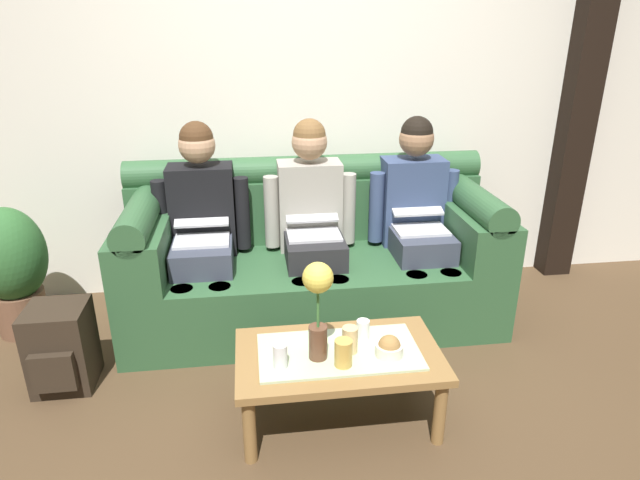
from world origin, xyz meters
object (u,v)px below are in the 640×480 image
Objects in this scene: snack_bowl at (389,348)px; potted_plant at (12,265)px; cup_near_left at (280,356)px; couch at (312,260)px; cup_far_left at (344,353)px; cup_far_center at (350,340)px; cup_near_right at (318,334)px; backpack_left at (61,348)px; cup_far_right at (363,329)px; coffee_table at (339,361)px; person_right at (416,211)px; person_left at (202,221)px; person_middle at (312,216)px; flower_vase at (318,299)px.

potted_plant is at bearing 151.01° from snack_bowl.
potted_plant reaches higher than cup_near_left.
cup_far_left is at bearing -89.90° from couch.
snack_bowl is 0.18m from cup_far_center.
cup_far_center is (0.13, -0.11, 0.02)m from cup_near_right.
snack_bowl reaches higher than backpack_left.
cup_far_left is at bearing -121.45° from cup_far_right.
snack_bowl reaches higher than coffee_table.
cup_far_right reaches higher than backpack_left.
person_right reaches higher than backpack_left.
snack_bowl is at bearing -112.14° from person_right.
cup_far_center is at bearing -39.71° from cup_near_right.
cup_near_right is (0.56, -0.91, -0.25)m from person_left.
person_middle is 1.76m from potted_plant.
person_right is 9.93× the size of cup_far_center.
cup_far_right is 2.09m from potted_plant.
person_right is 13.99× the size of cup_far_right.
flower_vase reaches higher than snack_bowl.
cup_near_left is (-0.27, -1.09, 0.05)m from couch.
person_middle and person_right have the same top height.
backpack_left is at bearing 161.97° from cup_far_center.
person_left and person_right have the same top height.
cup_far_right is 0.11× the size of potted_plant.
person_left reaches higher than snack_bowl.
cup_near_right is (-0.08, -0.91, 0.04)m from couch.
couch is 1.12m from cup_near_left.
coffee_table is at bearing 91.04° from cup_far_left.
backpack_left is (-1.24, 0.48, -0.44)m from flower_vase.
backpack_left is (-1.26, 0.34, -0.19)m from cup_near_right.
couch is 18.01× the size of snack_bowl.
snack_bowl is 1.64m from backpack_left.
person_right reaches higher than cup_far_left.
person_middle is 1.05m from flower_vase.
couch is 18.24× the size of cup_far_left.
snack_bowl is 0.22m from cup_far_left.
flower_vase is 0.29m from cup_near_right.
person_left reaches higher than potted_plant.
cup_near_right is 0.21m from cup_far_right.
snack_bowl is at bearing -51.04° from person_left.
backpack_left is (-1.34, 0.44, -0.10)m from coffee_table.
cup_far_left is (0.09, -0.20, 0.02)m from cup_near_right.
couch is at bearing 98.08° from cup_far_right.
person_left is 1.10m from cup_near_right.
potted_plant reaches higher than cup_far_center.
person_left reaches higher than cup_near_left.
cup_near_left is 1.24× the size of cup_far_right.
person_middle is at bearing 84.77° from cup_near_right.
person_left is 1.25m from cup_far_center.
person_right reaches higher than cup_near_left.
person_right reaches higher than coffee_table.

